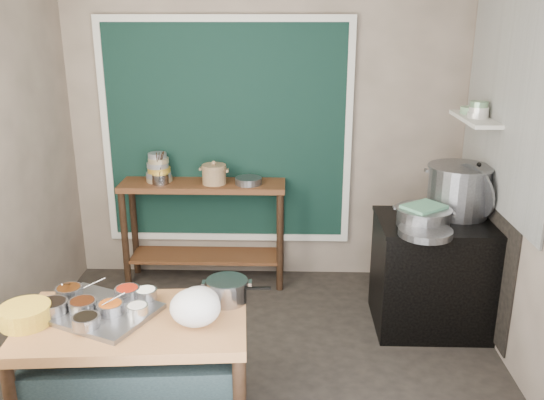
{
  "coord_description": "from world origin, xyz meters",
  "views": [
    {
      "loc": [
        0.2,
        -3.56,
        2.37
      ],
      "look_at": [
        0.09,
        0.25,
        1.13
      ],
      "focal_mm": 38.0,
      "sensor_mm": 36.0,
      "label": 1
    }
  ],
  "objects_px": {
    "back_counter": "(205,233)",
    "saucepan": "(227,291)",
    "condiment_tray": "(97,311)",
    "steamer": "(423,217)",
    "prep_table": "(138,377)",
    "yellow_basin": "(25,315)",
    "stove_block": "(435,275)",
    "stock_pot": "(458,190)",
    "ceramic_crock": "(214,175)",
    "utensil_cup": "(160,179)"
  },
  "relations": [
    {
      "from": "back_counter",
      "to": "saucepan",
      "type": "height_order",
      "value": "back_counter"
    },
    {
      "from": "condiment_tray",
      "to": "steamer",
      "type": "xyz_separation_m",
      "value": [
        2.07,
        1.13,
        0.18
      ]
    },
    {
      "from": "prep_table",
      "to": "yellow_basin",
      "type": "xyz_separation_m",
      "value": [
        -0.57,
        -0.06,
        0.43
      ]
    },
    {
      "from": "stove_block",
      "to": "stock_pot",
      "type": "xyz_separation_m",
      "value": [
        0.16,
        0.15,
        0.65
      ]
    },
    {
      "from": "ceramic_crock",
      "to": "back_counter",
      "type": "bearing_deg",
      "value": 162.36
    },
    {
      "from": "prep_table",
      "to": "utensil_cup",
      "type": "bearing_deg",
      "value": 93.02
    },
    {
      "from": "utensil_cup",
      "to": "saucepan",
      "type": "bearing_deg",
      "value": -66.51
    },
    {
      "from": "back_counter",
      "to": "steamer",
      "type": "height_order",
      "value": "steamer"
    },
    {
      "from": "condiment_tray",
      "to": "utensil_cup",
      "type": "bearing_deg",
      "value": 91.17
    },
    {
      "from": "prep_table",
      "to": "saucepan",
      "type": "relative_size",
      "value": 4.99
    },
    {
      "from": "ceramic_crock",
      "to": "steamer",
      "type": "distance_m",
      "value": 1.83
    },
    {
      "from": "condiment_tray",
      "to": "yellow_basin",
      "type": "relative_size",
      "value": 2.3
    },
    {
      "from": "stove_block",
      "to": "stock_pot",
      "type": "distance_m",
      "value": 0.69
    },
    {
      "from": "back_counter",
      "to": "stock_pot",
      "type": "bearing_deg",
      "value": -15.83
    },
    {
      "from": "stove_block",
      "to": "saucepan",
      "type": "distance_m",
      "value": 1.89
    },
    {
      "from": "yellow_basin",
      "to": "ceramic_crock",
      "type": "xyz_separation_m",
      "value": [
        0.78,
        2.06,
        0.22
      ]
    },
    {
      "from": "utensil_cup",
      "to": "ceramic_crock",
      "type": "height_order",
      "value": "ceramic_crock"
    },
    {
      "from": "prep_table",
      "to": "steamer",
      "type": "relative_size",
      "value": 3.0
    },
    {
      "from": "back_counter",
      "to": "stove_block",
      "type": "relative_size",
      "value": 1.61
    },
    {
      "from": "back_counter",
      "to": "yellow_basin",
      "type": "relative_size",
      "value": 5.27
    },
    {
      "from": "yellow_basin",
      "to": "steamer",
      "type": "height_order",
      "value": "steamer"
    },
    {
      "from": "utensil_cup",
      "to": "stove_block",
      "type": "bearing_deg",
      "value": -16.73
    },
    {
      "from": "saucepan",
      "to": "condiment_tray",
      "type": "bearing_deg",
      "value": -170.24
    },
    {
      "from": "saucepan",
      "to": "stock_pot",
      "type": "bearing_deg",
      "value": 33.06
    },
    {
      "from": "back_counter",
      "to": "condiment_tray",
      "type": "xyz_separation_m",
      "value": [
        -0.32,
        -1.97,
        0.29
      ]
    },
    {
      "from": "condiment_tray",
      "to": "stock_pot",
      "type": "relative_size",
      "value": 1.27
    },
    {
      "from": "ceramic_crock",
      "to": "stock_pot",
      "type": "distance_m",
      "value": 2.03
    },
    {
      "from": "back_counter",
      "to": "steamer",
      "type": "xyz_separation_m",
      "value": [
        1.75,
        -0.84,
        0.47
      ]
    },
    {
      "from": "ceramic_crock",
      "to": "steamer",
      "type": "relative_size",
      "value": 0.54
    },
    {
      "from": "prep_table",
      "to": "ceramic_crock",
      "type": "xyz_separation_m",
      "value": [
        0.21,
        2.0,
        0.65
      ]
    },
    {
      "from": "stove_block",
      "to": "saucepan",
      "type": "xyz_separation_m",
      "value": [
        -1.5,
        -1.07,
        0.39
      ]
    },
    {
      "from": "stock_pot",
      "to": "yellow_basin",
      "type": "bearing_deg",
      "value": -151.09
    },
    {
      "from": "back_counter",
      "to": "yellow_basin",
      "type": "bearing_deg",
      "value": -107.83
    },
    {
      "from": "condiment_tray",
      "to": "saucepan",
      "type": "height_order",
      "value": "saucepan"
    },
    {
      "from": "back_counter",
      "to": "ceramic_crock",
      "type": "xyz_separation_m",
      "value": [
        0.11,
        -0.03,
        0.55
      ]
    },
    {
      "from": "prep_table",
      "to": "back_counter",
      "type": "bearing_deg",
      "value": 82.68
    },
    {
      "from": "stove_block",
      "to": "yellow_basin",
      "type": "relative_size",
      "value": 3.27
    },
    {
      "from": "condiment_tray",
      "to": "saucepan",
      "type": "relative_size",
      "value": 2.52
    },
    {
      "from": "stove_block",
      "to": "condiment_tray",
      "type": "xyz_separation_m",
      "value": [
        -2.22,
        -1.24,
        0.34
      ]
    },
    {
      "from": "saucepan",
      "to": "ceramic_crock",
      "type": "xyz_separation_m",
      "value": [
        -0.29,
        1.77,
        0.21
      ]
    },
    {
      "from": "utensil_cup",
      "to": "steamer",
      "type": "height_order",
      "value": "utensil_cup"
    },
    {
      "from": "saucepan",
      "to": "steamer",
      "type": "distance_m",
      "value": 1.66
    },
    {
      "from": "stock_pot",
      "to": "stove_block",
      "type": "bearing_deg",
      "value": -137.72
    },
    {
      "from": "stock_pot",
      "to": "steamer",
      "type": "relative_size",
      "value": 1.2
    },
    {
      "from": "utensil_cup",
      "to": "stock_pot",
      "type": "height_order",
      "value": "stock_pot"
    },
    {
      "from": "prep_table",
      "to": "stock_pot",
      "type": "distance_m",
      "value": 2.69
    },
    {
      "from": "utensil_cup",
      "to": "yellow_basin",
      "type": "bearing_deg",
      "value": -98.68
    },
    {
      "from": "back_counter",
      "to": "yellow_basin",
      "type": "xyz_separation_m",
      "value": [
        -0.67,
        -2.09,
        0.33
      ]
    },
    {
      "from": "condiment_tray",
      "to": "yellow_basin",
      "type": "distance_m",
      "value": 0.37
    },
    {
      "from": "saucepan",
      "to": "stock_pot",
      "type": "relative_size",
      "value": 0.5
    }
  ]
}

